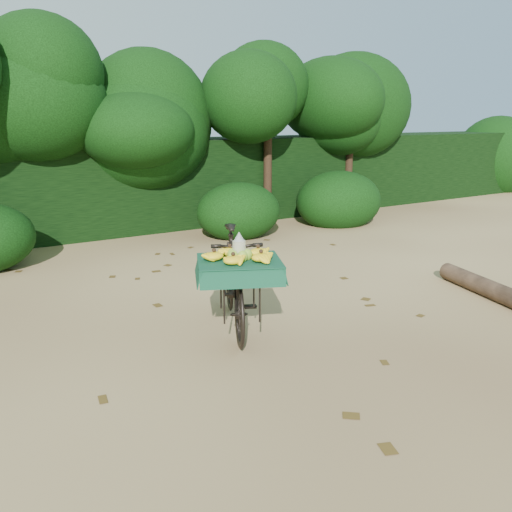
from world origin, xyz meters
TOP-DOWN VIEW (x-y plane):
  - ground at (0.00, 0.00)m, footprint 80.00×80.00m
  - vendor_bicycle at (-0.89, 0.29)m, footprint 1.36×1.96m
  - hedge_backdrop at (0.00, 6.30)m, footprint 26.00×1.80m
  - tree_row at (-0.65, 5.50)m, footprint 14.50×2.00m
  - bush_clumps at (0.50, 4.30)m, footprint 8.80×1.70m
  - leaf_litter at (0.00, 0.65)m, footprint 7.00×7.30m

SIDE VIEW (x-z plane):
  - ground at x=0.00m, z-range 0.00..0.00m
  - leaf_litter at x=0.00m, z-range 0.00..0.01m
  - bush_clumps at x=0.50m, z-range 0.00..0.90m
  - vendor_bicycle at x=-0.89m, z-range 0.01..1.13m
  - hedge_backdrop at x=0.00m, z-range 0.00..1.80m
  - tree_row at x=-0.65m, z-range 0.00..4.00m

